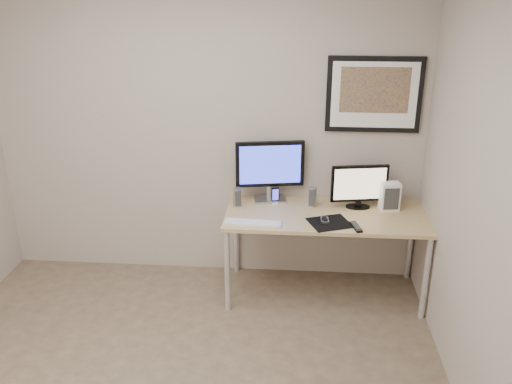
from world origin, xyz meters
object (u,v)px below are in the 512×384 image
Objects in this scene: framed_art at (374,95)px; phone_dock at (275,195)px; speaker_left at (237,197)px; speaker_right at (312,197)px; monitor_large at (270,168)px; fan_unit at (390,196)px; desk at (325,221)px; keyboard at (253,223)px; monitor_tv at (359,185)px.

framed_art is 5.42× the size of phone_dock.
framed_art reaches higher than phone_dock.
speaker_left is (-1.07, -0.24, -0.81)m from framed_art.
speaker_left is 0.96× the size of speaker_right.
fan_unit is (0.97, -0.12, -0.17)m from monitor_large.
keyboard is (-0.57, -0.23, 0.07)m from desk.
fan_unit is at bearing -22.51° from phone_dock.
monitor_large is at bearing 172.21° from speaker_right.
monitor_large is 4.08× the size of phone_dock.
framed_art is 1.68× the size of keyboard.
fan_unit reaches higher than speaker_left.
speaker_right is (-0.46, -0.19, -0.81)m from framed_art.
monitor_tv reaches higher than fan_unit.
fan_unit is (0.51, 0.12, 0.18)m from desk.
speaker_left is 1.23m from fan_unit.
framed_art reaches higher than keyboard.
keyboard is at bearing -112.48° from monitor_large.
monitor_tv reaches higher than speaker_right.
speaker_right is at bearing 170.02° from fan_unit.
desk is 3.59× the size of keyboard.
keyboard is at bearing -165.70° from monitor_tv.
framed_art is at bearing -10.60° from speaker_left.
speaker_right reaches higher than desk.
framed_art is 0.95m from speaker_right.
monitor_tv is 0.69m from phone_dock.
phone_dock reaches higher than desk.
monitor_tv is at bearing -17.88° from monitor_large.
monitor_tv is at bearing -22.58° from phone_dock.
speaker_right reaches higher than keyboard.
monitor_tv reaches higher than speaker_left.
monitor_tv is 1.04× the size of keyboard.
desk is at bearing -162.34° from monitor_tv.
speaker_left is at bearing 173.59° from fan_unit.
framed_art is at bearing 43.46° from desk.
desk is 9.60× the size of speaker_right.
fan_unit is (0.24, -0.02, -0.08)m from monitor_tv.
desk is at bearing -37.19° from monitor_large.
monitor_tv is at bearing 168.59° from fan_unit.
speaker_right is at bearing -24.42° from monitor_large.
fan_unit is (0.92, -0.06, 0.05)m from phone_dock.
monitor_tv is at bearing -20.57° from speaker_left.
speaker_left reaches higher than phone_dock.
framed_art reaches higher than speaker_right.
phone_dock is (-0.41, 0.19, 0.13)m from desk.
speaker_right is at bearing -18.24° from speaker_left.
fan_unit is at bearing 22.30° from keyboard.
speaker_left reaches higher than keyboard.
framed_art reaches higher than monitor_tv.
monitor_large reaches higher than phone_dock.
speaker_left is 1.16× the size of phone_dock.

